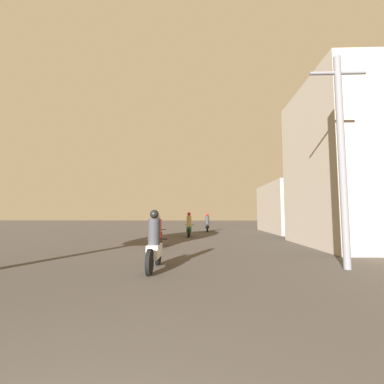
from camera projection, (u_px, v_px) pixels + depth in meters
The scene contains 7 objects.
motorcycle_white at pixel (154, 246), 6.96m from camera, with size 0.60×1.97×1.62m.
motorcycle_red at pixel (158, 233), 11.72m from camera, with size 0.60×1.90×1.52m.
motorcycle_green at pixel (189, 227), 17.03m from camera, with size 0.60×1.99×1.63m.
motorcycle_black at pixel (207, 224), 22.03m from camera, with size 0.60×2.09×1.58m.
building_right_near at pixel (362, 164), 12.18m from camera, with size 5.54×6.03×7.71m.
building_right_far at pixel (299, 208), 21.33m from camera, with size 5.34×7.52×4.02m.
utility_pole_near at pixel (342, 154), 7.26m from camera, with size 1.60×0.20×6.10m.
Camera 1 is at (0.84, -0.51, 1.50)m, focal length 24.00 mm.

